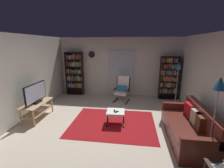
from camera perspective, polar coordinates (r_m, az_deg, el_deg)
ground_plane at (r=4.77m, az=-1.17°, el=-14.50°), size 7.02×7.02×0.00m
wall_back at (r=7.13m, az=2.43°, el=6.24°), size 5.60×0.06×2.60m
wall_left at (r=5.42m, az=-30.75°, el=1.64°), size 0.06×6.00×2.60m
wall_right at (r=4.71m, az=33.21°, el=-0.32°), size 0.06×6.00×2.60m
glass_door_panel at (r=7.09m, az=3.47°, el=4.14°), size 1.10×0.01×2.00m
area_rug at (r=4.83m, az=0.35°, el=-14.08°), size 2.47×1.96×0.01m
tv_stand at (r=5.53m, az=-25.59°, el=-7.91°), size 0.51×1.13×0.52m
television at (r=5.39m, az=-26.06°, el=-3.16°), size 0.20×1.03×0.62m
bookshelf_near_tv at (r=7.43m, az=-13.45°, el=4.10°), size 0.77×0.30×1.96m
bookshelf_near_sofa at (r=7.02m, az=19.97°, el=2.42°), size 0.76×0.30×1.82m
leather_sofa at (r=4.43m, az=26.35°, el=-14.06°), size 0.85×1.98×0.84m
lounge_armchair at (r=6.46m, az=3.80°, el=-1.58°), size 0.68×0.75×1.02m
ottoman at (r=4.69m, az=1.32°, el=-10.61°), size 0.54×0.50×0.40m
tv_remote at (r=4.66m, az=0.90°, el=-9.71°), size 0.05×0.15×0.02m
cell_phone at (r=4.60m, az=1.70°, el=-10.08°), size 0.13×0.15×0.01m
floor_lamp_by_sofa at (r=3.51m, az=34.35°, el=-2.21°), size 0.23×0.23×1.73m
floor_lamp_by_shelf at (r=6.25m, az=23.02°, el=4.26°), size 0.22×0.22×1.67m
wall_clock at (r=7.22m, az=-7.42°, el=10.63°), size 0.29×0.03×0.29m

